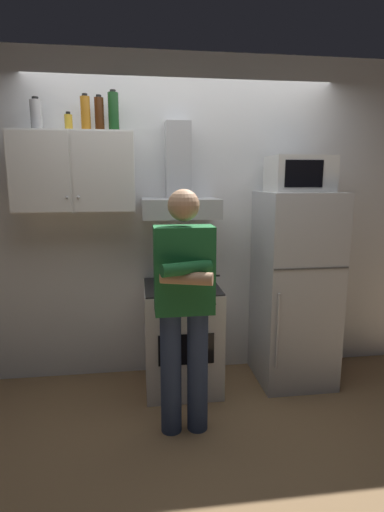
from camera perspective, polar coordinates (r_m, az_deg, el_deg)
The scene contains 14 objects.
ground_plane at distance 3.29m, azimuth 0.00°, elevation -20.07°, with size 7.00×7.00×0.00m, color olive.
back_wall_tiled at distance 3.43m, azimuth -1.36°, elevation 5.16°, with size 4.80×0.10×2.70m, color white.
upper_cabinet at distance 3.20m, azimuth -16.52°, elevation 11.48°, with size 0.90×0.37×0.60m.
stove_oven at distance 3.31m, azimuth -1.47°, elevation -11.48°, with size 0.60×0.62×0.87m.
range_hood at distance 3.19m, azimuth -1.82°, elevation 9.18°, with size 0.60×0.44×0.75m.
refrigerator at distance 3.42m, azimuth 14.57°, elevation -4.59°, with size 0.60×0.62×1.60m.
microwave at distance 3.32m, azimuth 15.23°, elevation 11.34°, with size 0.48×0.37×0.28m.
person_standing at distance 2.58m, azimuth -1.14°, elevation -7.00°, with size 0.38×0.33×1.64m.
cooking_pot at distance 3.06m, azimuth 1.16°, elevation -3.60°, with size 0.31×0.21×0.11m.
bottle_liquor_amber at distance 3.21m, azimuth -15.10°, elevation 19.20°, with size 0.07×0.07×0.27m.
bottle_spice_jar at distance 3.23m, azimuth -17.37°, elevation 17.89°, with size 0.06×0.06×0.14m.
bottle_wine_green at distance 3.23m, azimuth -11.25°, elevation 19.67°, with size 0.08×0.08×0.31m.
bottle_canister_steel at distance 3.27m, azimuth -21.54°, elevation 18.41°, with size 0.08×0.08×0.24m.
bottle_rum_dark at distance 3.24m, azimuth -13.21°, elevation 19.23°, with size 0.07×0.07×0.27m.
Camera 1 is at (-0.38, -2.79, 1.69)m, focal length 27.74 mm.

